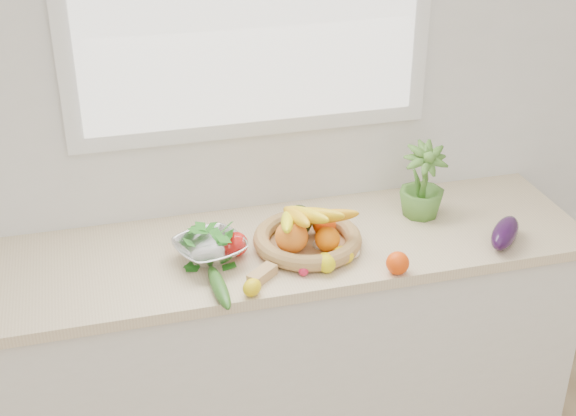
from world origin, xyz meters
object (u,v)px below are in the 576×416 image
object	(u,v)px
potted_herb	(423,183)
fruit_basket	(307,234)
cucumber	(219,287)
eggplant	(505,233)
colander_with_spinach	(210,245)
apple	(236,244)

from	to	relation	value
potted_herb	fruit_basket	world-z (taller)	potted_herb
cucumber	fruit_basket	distance (m)	0.40
eggplant	colander_with_spinach	world-z (taller)	colander_with_spinach
apple	potted_herb	size ratio (longest dim) A/B	0.28
apple	colander_with_spinach	size ratio (longest dim) A/B	0.29
apple	fruit_basket	bearing A→B (deg)	-3.48
fruit_basket	potted_herb	bearing A→B (deg)	14.20
eggplant	colander_with_spinach	size ratio (longest dim) A/B	0.73
potted_herb	cucumber	bearing A→B (deg)	-158.68
eggplant	potted_herb	bearing A→B (deg)	125.93
eggplant	fruit_basket	world-z (taller)	fruit_basket
eggplant	potted_herb	xyz separation A→B (m)	(-0.20, 0.27, 0.09)
potted_herb	colander_with_spinach	bearing A→B (deg)	-171.53
cucumber	potted_herb	world-z (taller)	potted_herb
cucumber	fruit_basket	world-z (taller)	fruit_basket
apple	colander_with_spinach	xyz separation A→B (m)	(-0.09, -0.02, 0.02)
cucumber	colander_with_spinach	bearing A→B (deg)	87.85
apple	potted_herb	bearing A→B (deg)	8.32
eggplant	colander_with_spinach	xyz separation A→B (m)	(-1.01, 0.15, 0.02)
colander_with_spinach	eggplant	bearing A→B (deg)	-8.55
eggplant	apple	bearing A→B (deg)	169.68
fruit_basket	cucumber	bearing A→B (deg)	-149.87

